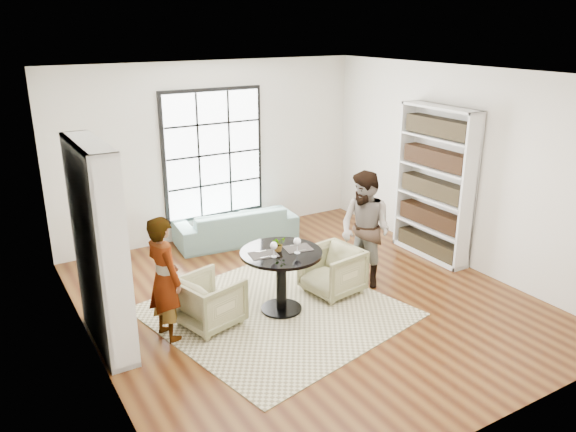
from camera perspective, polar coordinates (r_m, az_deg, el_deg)
ground at (r=7.73m, az=1.84°, el=-8.50°), size 6.00×6.00×0.00m
room_shell at (r=7.68m, az=-0.24°, el=1.47°), size 6.00×6.01×6.00m
rug at (r=7.42m, az=-1.23°, el=-9.70°), size 3.35×3.35×0.01m
pedestal_table at (r=7.20m, az=-0.69°, el=-5.33°), size 1.05×1.05×0.83m
sofa at (r=9.64m, az=-5.32°, el=-0.90°), size 2.12×1.00×0.60m
armchair_left at (r=7.06m, az=-7.93°, el=-8.58°), size 0.86×0.85×0.64m
armchair_right at (r=7.81m, az=4.51°, el=-5.57°), size 0.82×0.80×0.66m
person_left at (r=6.70m, az=-12.45°, el=-6.23°), size 0.47×0.62×1.53m
person_right at (r=7.93m, az=7.86°, el=-1.39°), size 0.80×0.93×1.66m
placemat_left at (r=7.02m, az=-2.50°, el=-3.94°), size 0.38×0.32×0.01m
placemat_right at (r=7.20m, az=1.02°, el=-3.30°), size 0.38×0.32×0.01m
cutlery_left at (r=7.01m, az=-2.50°, el=-3.88°), size 0.18×0.24×0.01m
cutlery_right at (r=7.20m, az=1.02°, el=-3.25°), size 0.18×0.24×0.01m
wine_glass_left at (r=6.90m, az=-1.45°, el=-3.08°), size 0.09×0.09×0.20m
wine_glass_right at (r=7.01m, az=0.94°, el=-2.66°), size 0.10×0.10×0.21m
flower_centerpiece at (r=7.09m, az=-0.98°, el=-2.84°), size 0.19×0.17×0.19m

